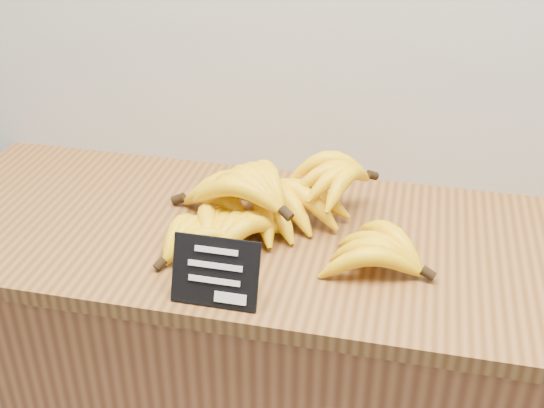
# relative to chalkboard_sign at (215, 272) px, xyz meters

# --- Properties ---
(counter_top) EXTENTS (1.40, 0.54, 0.03)m
(counter_top) POSITION_rel_chalkboard_sign_xyz_m (0.05, 0.22, -0.07)
(counter_top) COLOR brown
(counter_top) RESTS_ON counter
(chalkboard_sign) EXTENTS (0.14, 0.05, 0.11)m
(chalkboard_sign) POSITION_rel_chalkboard_sign_xyz_m (0.00, 0.00, 0.00)
(chalkboard_sign) COLOR black
(chalkboard_sign) RESTS_ON counter_top
(banana_pile) EXTENTS (0.53, 0.39, 0.12)m
(banana_pile) POSITION_rel_chalkboard_sign_xyz_m (0.04, 0.22, -0.01)
(banana_pile) COLOR yellow
(banana_pile) RESTS_ON counter_top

